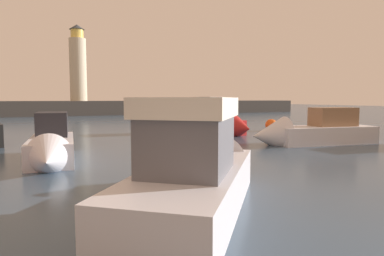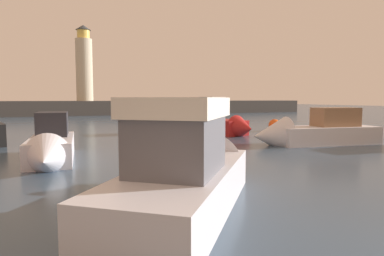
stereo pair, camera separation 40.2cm
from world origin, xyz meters
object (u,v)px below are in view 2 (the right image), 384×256
Objects in this scene: lighthouse at (84,65)px; motorboat_3 at (221,123)px; motorboat_2 at (308,133)px; mooring_buoy at (275,125)px; motorboat_4 at (51,146)px; motorboat_1 at (195,168)px.

lighthouse reaches higher than motorboat_3.
motorboat_3 is at bearing 104.44° from motorboat_2.
motorboat_3 is at bearing -177.99° from mooring_buoy.
motorboat_2 is 8.20m from mooring_buoy.
motorboat_4 reaches higher than mooring_buoy.
motorboat_2 is at bearing -75.56° from motorboat_3.
lighthouse is 36.90m from motorboat_3.
motorboat_3 reaches higher than mooring_buoy.
motorboat_3 is at bearing 60.08° from motorboat_1.
lighthouse is at bearing 108.49° from mooring_buoy.
motorboat_3 is (-1.90, 7.38, 0.13)m from motorboat_2.
motorboat_3 is at bearing 32.38° from motorboat_4.
motorboat_1 is at bearing -64.22° from motorboat_4.
motorboat_1 is 8.04m from motorboat_4.
lighthouse is at bearing 100.74° from motorboat_3.
motorboat_4 is (-13.97, -0.28, -0.00)m from motorboat_2.
lighthouse is at bearing 87.92° from motorboat_1.
motorboat_1 is 17.19m from motorboat_3.
motorboat_2 is 1.08× the size of motorboat_3.
lighthouse reaches higher than motorboat_1.
motorboat_4 is at bearing -147.62° from motorboat_3.
motorboat_3 reaches higher than motorboat_2.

